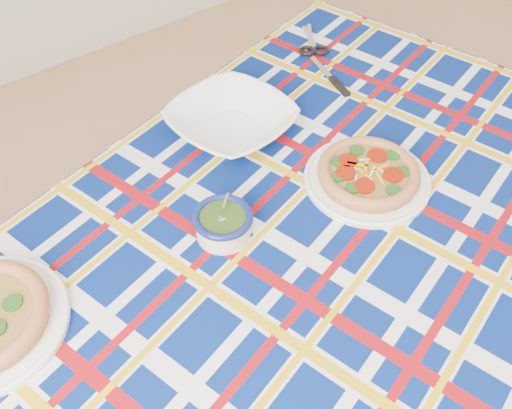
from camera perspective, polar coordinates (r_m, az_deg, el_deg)
floor at (r=1.92m, az=18.53°, el=-9.37°), size 4.00×4.00×0.00m
dining_table at (r=1.17m, az=5.12°, el=-3.71°), size 1.65×1.26×0.69m
tablecloth at (r=1.16m, az=5.19°, el=-3.01°), size 1.69×1.29×0.10m
main_focaccia_plate at (r=1.19m, az=11.17°, el=3.12°), size 0.34×0.34×0.05m
pesto_bowl at (r=1.07m, az=-3.32°, el=-1.80°), size 0.13×0.13×0.07m
serving_bowl at (r=1.28m, az=-2.47°, el=8.25°), size 0.30×0.30×0.06m
table_knife at (r=1.51m, az=6.54°, el=13.52°), size 0.07×0.21×0.01m
kitchen_scissors at (r=1.63m, az=5.38°, el=16.41°), size 0.17×0.20×0.02m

